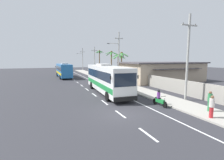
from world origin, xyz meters
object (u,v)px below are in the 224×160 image
object	(u,v)px
motorcycle_trailing	(159,99)
pedestrian_midwalk	(212,106)
motorcycle_beside_bus	(102,80)
pedestrian_far_walk	(210,101)
roadside_building	(162,71)
utility_pole_far	(95,60)
pedestrian_near_kerb	(108,76)
palm_third	(118,61)
coach_bus_foreground	(107,78)
utility_pole_mid	(118,55)
palm_nearest	(111,58)
utility_pole_distant	(82,59)
coach_bus_far_lane	(64,70)
palm_fourth	(99,57)
palm_second	(121,59)
utility_pole_nearest	(188,56)

from	to	relation	value
motorcycle_trailing	pedestrian_midwalk	xyz separation A→B (m)	(1.30, -4.43, 0.39)
motorcycle_beside_bus	pedestrian_far_walk	world-z (taller)	pedestrian_far_walk
roadside_building	utility_pole_far	bearing A→B (deg)	111.72
pedestrian_near_kerb	palm_third	xyz separation A→B (m)	(4.66, 5.38, 3.09)
coach_bus_foreground	utility_pole_mid	world-z (taller)	utility_pole_mid
coach_bus_foreground	palm_nearest	size ratio (longest dim) A/B	1.91
pedestrian_midwalk	utility_pole_mid	world-z (taller)	utility_pole_mid
motorcycle_trailing	utility_pole_distant	bearing A→B (deg)	86.07
pedestrian_midwalk	utility_pole_mid	size ratio (longest dim) A/B	0.17
motorcycle_trailing	coach_bus_far_lane	bearing A→B (deg)	101.93
coach_bus_far_lane	palm_fourth	size ratio (longest dim) A/B	1.51
palm_second	pedestrian_far_walk	bearing A→B (deg)	-97.36
pedestrian_midwalk	roadside_building	size ratio (longest dim) A/B	0.10
utility_pole_nearest	coach_bus_foreground	bearing A→B (deg)	133.41
motorcycle_trailing	roadside_building	world-z (taller)	roadside_building
utility_pole_distant	utility_pole_nearest	bearing A→B (deg)	-89.59
pedestrian_midwalk	utility_pole_mid	xyz separation A→B (m)	(2.59, 22.99, 4.27)
motorcycle_trailing	palm_second	size ratio (longest dim) A/B	0.32
coach_bus_foreground	palm_nearest	distance (m)	20.65
motorcycle_beside_bus	pedestrian_midwalk	distance (m)	20.77
utility_pole_mid	utility_pole_far	world-z (taller)	utility_pole_mid
pedestrian_near_kerb	palm_nearest	distance (m)	9.92
motorcycle_trailing	pedestrian_near_kerb	distance (m)	18.42
pedestrian_near_kerb	motorcycle_trailing	bearing A→B (deg)	-151.92
utility_pole_mid	utility_pole_far	xyz separation A→B (m)	(-0.08, 17.78, -1.00)
pedestrian_near_kerb	palm_second	bearing A→B (deg)	-24.39
pedestrian_near_kerb	roadside_building	xyz separation A→B (m)	(10.73, -3.22, 0.96)
coach_bus_foreground	palm_third	bearing A→B (deg)	61.06
utility_pole_mid	palm_second	distance (m)	3.21
pedestrian_far_walk	utility_pole_nearest	distance (m)	5.73
pedestrian_near_kerb	palm_second	xyz separation A→B (m)	(4.22, 2.72, 3.53)
utility_pole_mid	utility_pole_far	bearing A→B (deg)	90.25
utility_pole_distant	palm_fourth	distance (m)	15.30
motorcycle_trailing	pedestrian_far_walk	size ratio (longest dim) A/B	1.14
pedestrian_midwalk	palm_second	world-z (taller)	palm_second
palm_nearest	palm_third	size ratio (longest dim) A/B	1.14
utility_pole_far	palm_second	bearing A→B (deg)	-82.76
utility_pole_mid	palm_fourth	bearing A→B (deg)	83.51
pedestrian_near_kerb	pedestrian_midwalk	xyz separation A→B (m)	(-0.23, -22.78, 0.01)
utility_pole_nearest	pedestrian_far_walk	bearing A→B (deg)	-110.29
coach_bus_foreground	palm_fourth	distance (m)	32.56
utility_pole_distant	motorcycle_trailing	bearing A→B (deg)	-93.93
utility_pole_nearest	palm_third	world-z (taller)	utility_pole_nearest
motorcycle_beside_bus	utility_pole_far	size ratio (longest dim) A/B	0.24
coach_bus_far_lane	pedestrian_near_kerb	size ratio (longest dim) A/B	6.73
pedestrian_far_walk	palm_third	size ratio (longest dim) A/B	0.30
coach_bus_foreground	palm_second	size ratio (longest dim) A/B	2.05
coach_bus_far_lane	utility_pole_mid	xyz separation A→B (m)	(10.00, -10.40, 3.43)
roadside_building	motorcycle_beside_bus	bearing A→B (deg)	175.00
coach_bus_far_lane	pedestrian_far_walk	bearing A→B (deg)	-74.85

